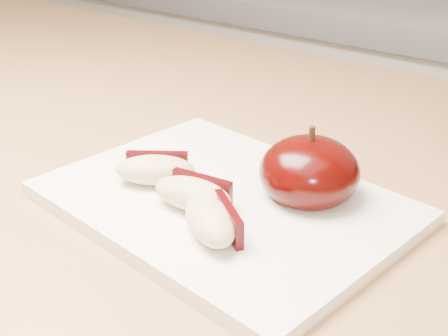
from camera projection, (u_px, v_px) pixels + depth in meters
The scene contains 6 objects.
back_cabinet at pixel (417, 217), 1.32m from camera, with size 2.40×0.62×0.94m.
cutting_board at pixel (224, 202), 0.50m from camera, with size 0.27×0.20×0.01m, color white.
apple_half at pixel (309, 172), 0.49m from camera, with size 0.10×0.10×0.07m.
apple_wedge_a at pixel (156, 169), 0.51m from camera, with size 0.07×0.06×0.02m.
apple_wedge_b at pixel (194, 194), 0.47m from camera, with size 0.07×0.04×0.02m.
apple_wedge_c at pixel (212, 220), 0.44m from camera, with size 0.07×0.06×0.02m.
Camera 1 is at (0.36, 0.05, 1.15)m, focal length 50.00 mm.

